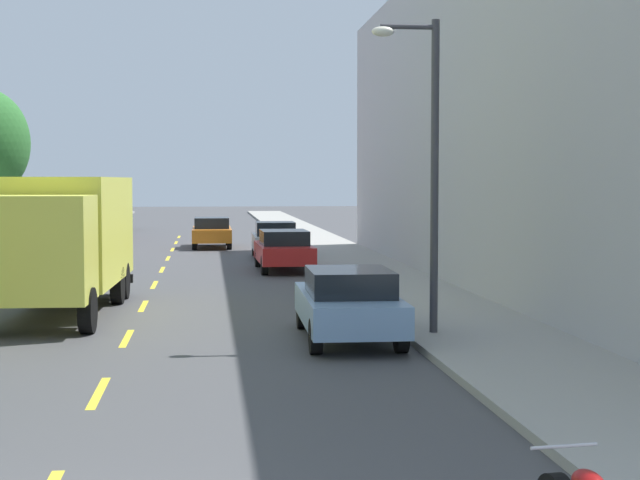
{
  "coord_description": "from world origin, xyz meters",
  "views": [
    {
      "loc": [
        1.65,
        -7.5,
        3.17
      ],
      "look_at": [
        5.44,
        25.19,
        1.13
      ],
      "focal_mm": 54.16,
      "sensor_mm": 36.0,
      "label": 1
    }
  ],
  "objects_px": {
    "parked_suv_burgundy": "(97,221)",
    "parked_pickup_black": "(112,217)",
    "delivery_box_truck": "(64,235)",
    "parked_sedan_red": "(284,249)",
    "street_lamp": "(427,151)",
    "moving_orange_sedan": "(212,232)",
    "parked_hatchback_champagne": "(84,231)",
    "parked_hatchback_silver": "(275,240)",
    "parked_sedan_sky": "(348,303)"
  },
  "relations": [
    {
      "from": "parked_sedan_sky",
      "to": "parked_hatchback_champagne",
      "type": "height_order",
      "value": "parked_hatchback_champagne"
    },
    {
      "from": "delivery_box_truck",
      "to": "moving_orange_sedan",
      "type": "bearing_deg",
      "value": 80.78
    },
    {
      "from": "parked_sedan_red",
      "to": "parked_pickup_black",
      "type": "xyz_separation_m",
      "value": [
        -8.7,
        28.4,
        0.08
      ]
    },
    {
      "from": "parked_pickup_black",
      "to": "parked_hatchback_champagne",
      "type": "bearing_deg",
      "value": -89.24
    },
    {
      "from": "street_lamp",
      "to": "parked_hatchback_champagne",
      "type": "xyz_separation_m",
      "value": [
        -10.17,
        27.89,
        -3.0
      ]
    },
    {
      "from": "parked_suv_burgundy",
      "to": "parked_pickup_black",
      "type": "relative_size",
      "value": 0.91
    },
    {
      "from": "parked_hatchback_champagne",
      "to": "parked_hatchback_silver",
      "type": "distance_m",
      "value": 11.39
    },
    {
      "from": "parked_sedan_sky",
      "to": "delivery_box_truck",
      "type": "bearing_deg",
      "value": 142.29
    },
    {
      "from": "street_lamp",
      "to": "parked_sedan_red",
      "type": "height_order",
      "value": "street_lamp"
    },
    {
      "from": "parked_sedan_red",
      "to": "parked_pickup_black",
      "type": "distance_m",
      "value": 29.7
    },
    {
      "from": "parked_pickup_black",
      "to": "moving_orange_sedan",
      "type": "relative_size",
      "value": 1.18
    },
    {
      "from": "street_lamp",
      "to": "delivery_box_truck",
      "type": "relative_size",
      "value": 0.76
    },
    {
      "from": "parked_suv_burgundy",
      "to": "parked_hatchback_silver",
      "type": "distance_m",
      "value": 16.55
    },
    {
      "from": "delivery_box_truck",
      "to": "parked_hatchback_silver",
      "type": "distance_m",
      "value": 16.73
    },
    {
      "from": "street_lamp",
      "to": "parked_sedan_sky",
      "type": "xyz_separation_m",
      "value": [
        -1.54,
        0.06,
        -3.01
      ]
    },
    {
      "from": "parked_sedan_sky",
      "to": "moving_orange_sedan",
      "type": "height_order",
      "value": "same"
    },
    {
      "from": "delivery_box_truck",
      "to": "parked_sedan_red",
      "type": "height_order",
      "value": "delivery_box_truck"
    },
    {
      "from": "parked_hatchback_champagne",
      "to": "parked_suv_burgundy",
      "type": "bearing_deg",
      "value": 90.93
    },
    {
      "from": "parked_hatchback_champagne",
      "to": "parked_pickup_black",
      "type": "xyz_separation_m",
      "value": [
        -0.2,
        15.45,
        0.07
      ]
    },
    {
      "from": "parked_hatchback_silver",
      "to": "moving_orange_sedan",
      "type": "height_order",
      "value": "parked_hatchback_silver"
    },
    {
      "from": "moving_orange_sedan",
      "to": "parked_hatchback_champagne",
      "type": "bearing_deg",
      "value": 171.49
    },
    {
      "from": "parked_suv_burgundy",
      "to": "parked_pickup_black",
      "type": "xyz_separation_m",
      "value": [
        -0.1,
        8.86,
        -0.16
      ]
    },
    {
      "from": "delivery_box_truck",
      "to": "parked_suv_burgundy",
      "type": "distance_m",
      "value": 29.75
    },
    {
      "from": "street_lamp",
      "to": "parked_suv_burgundy",
      "type": "bearing_deg",
      "value": 106.6
    },
    {
      "from": "parked_hatchback_champagne",
      "to": "parked_pickup_black",
      "type": "relative_size",
      "value": 0.76
    },
    {
      "from": "moving_orange_sedan",
      "to": "parked_hatchback_silver",
      "type": "bearing_deg",
      "value": -69.09
    },
    {
      "from": "delivery_box_truck",
      "to": "parked_sedan_red",
      "type": "relative_size",
      "value": 1.78
    },
    {
      "from": "parked_hatchback_silver",
      "to": "parked_pickup_black",
      "type": "xyz_separation_m",
      "value": [
        -8.76,
        22.96,
        0.07
      ]
    },
    {
      "from": "street_lamp",
      "to": "delivery_box_truck",
      "type": "bearing_deg",
      "value": 147.92
    },
    {
      "from": "parked_sedan_sky",
      "to": "parked_pickup_black",
      "type": "distance_m",
      "value": 44.16
    },
    {
      "from": "delivery_box_truck",
      "to": "parked_suv_burgundy",
      "type": "relative_size",
      "value": 1.67
    },
    {
      "from": "parked_hatchback_silver",
      "to": "moving_orange_sedan",
      "type": "bearing_deg",
      "value": 110.91
    },
    {
      "from": "street_lamp",
      "to": "parked_hatchback_champagne",
      "type": "bearing_deg",
      "value": 110.03
    },
    {
      "from": "parked_suv_burgundy",
      "to": "parked_pickup_black",
      "type": "height_order",
      "value": "parked_suv_burgundy"
    },
    {
      "from": "parked_suv_burgundy",
      "to": "parked_hatchback_silver",
      "type": "relative_size",
      "value": 1.2
    },
    {
      "from": "parked_sedan_sky",
      "to": "parked_hatchback_silver",
      "type": "xyz_separation_m",
      "value": [
        -0.07,
        20.31,
        0.01
      ]
    },
    {
      "from": "parked_sedan_red",
      "to": "parked_hatchback_silver",
      "type": "bearing_deg",
      "value": 89.38
    },
    {
      "from": "parked_pickup_black",
      "to": "moving_orange_sedan",
      "type": "bearing_deg",
      "value": -69.12
    },
    {
      "from": "street_lamp",
      "to": "parked_sedan_red",
      "type": "relative_size",
      "value": 1.36
    },
    {
      "from": "delivery_box_truck",
      "to": "parked_pickup_black",
      "type": "height_order",
      "value": "delivery_box_truck"
    },
    {
      "from": "parked_hatchback_champagne",
      "to": "street_lamp",
      "type": "bearing_deg",
      "value": -69.97
    },
    {
      "from": "parked_sedan_sky",
      "to": "moving_orange_sedan",
      "type": "xyz_separation_m",
      "value": [
        -2.59,
        26.92,
        0.0
      ]
    },
    {
      "from": "street_lamp",
      "to": "parked_pickup_black",
      "type": "xyz_separation_m",
      "value": [
        -10.37,
        43.34,
        -2.93
      ]
    },
    {
      "from": "street_lamp",
      "to": "parked_sedan_sky",
      "type": "bearing_deg",
      "value": 177.64
    },
    {
      "from": "parked_hatchback_champagne",
      "to": "parked_hatchback_silver",
      "type": "bearing_deg",
      "value": -41.28
    },
    {
      "from": "parked_sedan_red",
      "to": "parked_hatchback_champagne",
      "type": "relative_size",
      "value": 1.12
    },
    {
      "from": "parked_hatchback_champagne",
      "to": "moving_orange_sedan",
      "type": "xyz_separation_m",
      "value": [
        6.03,
        -0.9,
        -0.01
      ]
    },
    {
      "from": "delivery_box_truck",
      "to": "parked_sedan_red",
      "type": "xyz_separation_m",
      "value": [
        6.06,
        10.09,
        -1.12
      ]
    },
    {
      "from": "parked_sedan_sky",
      "to": "parked_pickup_black",
      "type": "xyz_separation_m",
      "value": [
        -8.83,
        43.27,
        0.08
      ]
    },
    {
      "from": "moving_orange_sedan",
      "to": "delivery_box_truck",
      "type": "bearing_deg",
      "value": -99.22
    }
  ]
}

